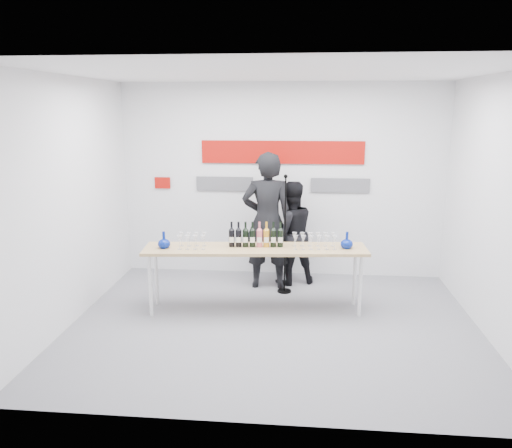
% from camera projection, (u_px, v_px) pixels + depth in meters
% --- Properties ---
extents(ground, '(5.00, 5.00, 0.00)m').
position_uv_depth(ground, '(274.00, 324.00, 6.18)').
color(ground, slate).
rests_on(ground, ground).
extents(back_wall, '(5.00, 0.04, 3.00)m').
position_uv_depth(back_wall, '(282.00, 181.00, 7.77)').
color(back_wall, silver).
rests_on(back_wall, ground).
extents(signage, '(3.38, 0.02, 0.79)m').
position_uv_depth(signage, '(278.00, 162.00, 7.68)').
color(signage, '#A30D06').
rests_on(signage, back_wall).
extents(tasting_table, '(2.91, 0.82, 0.86)m').
position_uv_depth(tasting_table, '(255.00, 252.00, 6.44)').
color(tasting_table, tan).
rests_on(tasting_table, ground).
extents(wine_bottles, '(0.71, 0.14, 0.33)m').
position_uv_depth(wine_bottles, '(256.00, 234.00, 6.43)').
color(wine_bottles, black).
rests_on(wine_bottles, tasting_table).
extents(decanter_left, '(0.16, 0.16, 0.21)m').
position_uv_depth(decanter_left, '(164.00, 240.00, 6.39)').
color(decanter_left, navy).
rests_on(decanter_left, tasting_table).
extents(decanter_right, '(0.16, 0.16, 0.21)m').
position_uv_depth(decanter_right, '(347.00, 240.00, 6.38)').
color(decanter_right, navy).
rests_on(decanter_right, tasting_table).
extents(glasses_left, '(0.38, 0.25, 0.18)m').
position_uv_depth(glasses_left, '(192.00, 241.00, 6.41)').
color(glasses_left, silver).
rests_on(glasses_left, tasting_table).
extents(glasses_right, '(0.58, 0.27, 0.18)m').
position_uv_depth(glasses_right, '(314.00, 241.00, 6.40)').
color(glasses_right, silver).
rests_on(glasses_right, tasting_table).
extents(presenter_left, '(0.77, 0.54, 2.01)m').
position_uv_depth(presenter_left, '(267.00, 221.00, 7.27)').
color(presenter_left, black).
rests_on(presenter_left, ground).
extents(presenter_right, '(0.92, 0.83, 1.57)m').
position_uv_depth(presenter_right, '(290.00, 233.00, 7.48)').
color(presenter_right, black).
rests_on(presenter_right, ground).
extents(mic_stand, '(0.20, 0.20, 1.73)m').
position_uv_depth(mic_stand, '(285.00, 257.00, 7.15)').
color(mic_stand, black).
rests_on(mic_stand, ground).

